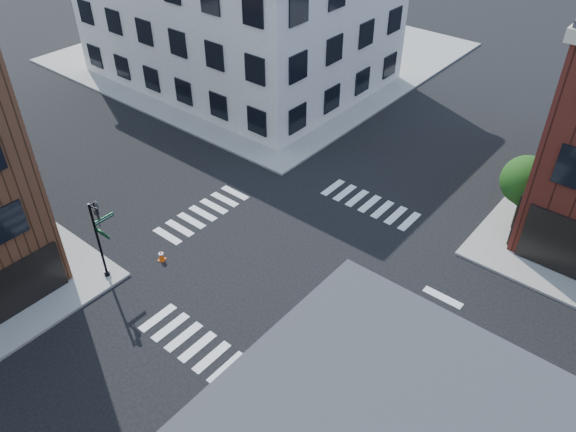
# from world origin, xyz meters

# --- Properties ---
(ground) EXTENTS (120.00, 120.00, 0.00)m
(ground) POSITION_xyz_m (0.00, 0.00, 0.00)
(ground) COLOR black
(ground) RESTS_ON ground
(sidewalk_nw) EXTENTS (30.00, 30.00, 0.15)m
(sidewalk_nw) POSITION_xyz_m (-21.00, 21.00, 0.07)
(sidewalk_nw) COLOR gray
(sidewalk_nw) RESTS_ON ground
(building_nw) EXTENTS (22.00, 16.00, 11.00)m
(building_nw) POSITION_xyz_m (-19.00, 16.00, 5.50)
(building_nw) COLOR beige
(building_nw) RESTS_ON ground
(tree_near) EXTENTS (2.69, 2.69, 4.49)m
(tree_near) POSITION_xyz_m (7.56, 9.98, 3.16)
(tree_near) COLOR black
(tree_near) RESTS_ON ground
(tree_far) EXTENTS (2.43, 2.43, 4.07)m
(tree_far) POSITION_xyz_m (7.56, 15.98, 2.87)
(tree_far) COLOR black
(tree_far) RESTS_ON ground
(signal_pole) EXTENTS (1.29, 1.24, 4.60)m
(signal_pole) POSITION_xyz_m (-6.72, -6.68, 2.86)
(signal_pole) COLOR black
(signal_pole) RESTS_ON ground
(traffic_cone) EXTENTS (0.45, 0.45, 0.65)m
(traffic_cone) POSITION_xyz_m (-5.70, -4.19, 0.31)
(traffic_cone) COLOR #F6560A
(traffic_cone) RESTS_ON ground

